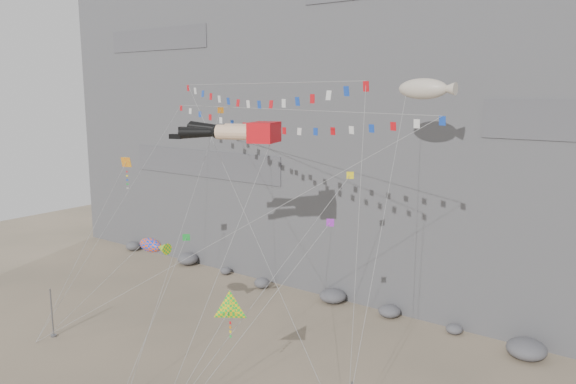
{
  "coord_description": "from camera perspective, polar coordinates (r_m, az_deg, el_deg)",
  "views": [
    {
      "loc": [
        27.07,
        -26.94,
        20.16
      ],
      "look_at": [
        0.53,
        9.0,
        12.05
      ],
      "focal_mm": 35.0,
      "sensor_mm": 36.0,
      "label": 1
    }
  ],
  "objects": [
    {
      "name": "blimp_windsock",
      "position": [
        42.41,
        13.54,
        10.11
      ],
      "size": [
        4.57,
        14.37,
        24.38
      ],
      "color": "beige",
      "rests_on": "ground"
    },
    {
      "name": "fish_windsock",
      "position": [
        46.04,
        -13.8,
        -5.28
      ],
      "size": [
        9.89,
        5.21,
        12.16
      ],
      "color": "#FF520D",
      "rests_on": "ground"
    },
    {
      "name": "delta_kite",
      "position": [
        36.72,
        -5.95,
        -11.79
      ],
      "size": [
        2.29,
        6.53,
        8.68
      ],
      "color": "yellow",
      "rests_on": "ground"
    },
    {
      "name": "flag_banner_lower",
      "position": [
        40.77,
        -3.53,
        10.9
      ],
      "size": [
        23.43,
        10.59,
        24.26
      ],
      "color": "red",
      "rests_on": "ground"
    },
    {
      "name": "cliff",
      "position": [
        65.04,
        12.13,
        14.33
      ],
      "size": [
        80.0,
        28.0,
        50.0
      ],
      "primitive_type": "cube",
      "color": "slate",
      "rests_on": "ground"
    },
    {
      "name": "harlequin_kite",
      "position": [
        49.03,
        -16.16,
        2.86
      ],
      "size": [
        4.42,
        7.93,
        16.19
      ],
      "color": "red",
      "rests_on": "ground"
    },
    {
      "name": "talus_boulders",
      "position": [
        55.19,
        4.57,
        -10.51
      ],
      "size": [
        60.0,
        3.0,
        1.2
      ],
      "primitive_type": null,
      "color": "slate",
      "rests_on": "ground"
    },
    {
      "name": "flag_banner_upper",
      "position": [
        45.31,
        -1.17,
        8.38
      ],
      "size": [
        30.47,
        17.81,
        27.17
      ],
      "color": "red",
      "rests_on": "ground"
    },
    {
      "name": "legs_kite",
      "position": [
        41.57,
        -5.38,
        6.12
      ],
      "size": [
        8.44,
        13.22,
        20.76
      ],
      "rotation": [
        0.0,
        0.0,
        0.32
      ],
      "color": "red",
      "rests_on": "ground"
    },
    {
      "name": "small_kite_a",
      "position": [
        48.22,
        -7.04,
        7.72
      ],
      "size": [
        5.1,
        15.03,
        23.81
      ],
      "color": "orange",
      "rests_on": "ground"
    },
    {
      "name": "anchor_pole_left",
      "position": [
        51.19,
        -22.86,
        -11.23
      ],
      "size": [
        0.12,
        0.12,
        4.18
      ],
      "primitive_type": "cylinder",
      "color": "slate",
      "rests_on": "ground"
    },
    {
      "name": "ground",
      "position": [
        43.18,
        -8.06,
        -17.66
      ],
      "size": [
        120.0,
        120.0,
        0.0
      ],
      "primitive_type": "plane",
      "color": "gray",
      "rests_on": "ground"
    },
    {
      "name": "small_kite_b",
      "position": [
        36.78,
        4.04,
        -3.47
      ],
      "size": [
        5.82,
        9.96,
        15.78
      ],
      "color": "purple",
      "rests_on": "ground"
    },
    {
      "name": "small_kite_c",
      "position": [
        43.25,
        -10.36,
        -4.72
      ],
      "size": [
        2.65,
        8.88,
        12.41
      ],
      "color": "green",
      "rests_on": "ground"
    },
    {
      "name": "small_kite_d",
      "position": [
        41.08,
        6.03,
        1.29
      ],
      "size": [
        5.12,
        14.93,
        20.48
      ],
      "color": "yellow",
      "rests_on": "ground"
    }
  ]
}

